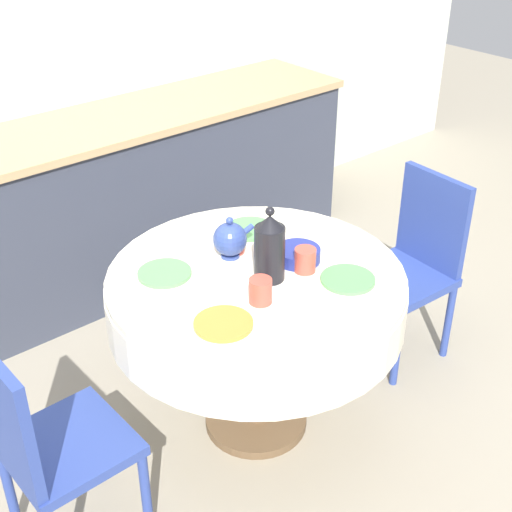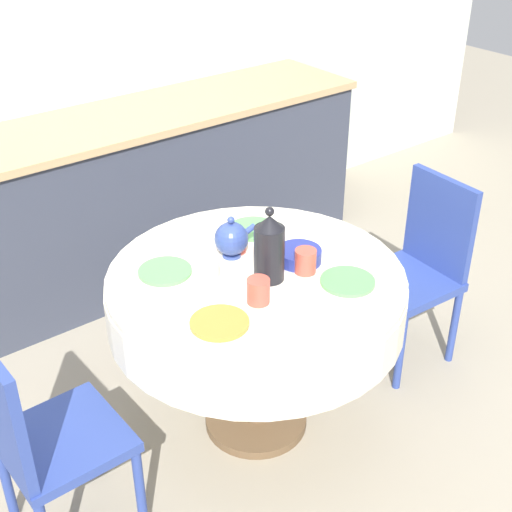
{
  "view_description": "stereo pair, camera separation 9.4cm",
  "coord_description": "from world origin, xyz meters",
  "px_view_note": "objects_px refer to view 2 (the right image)",
  "views": [
    {
      "loc": [
        -1.49,
        -1.76,
        2.22
      ],
      "look_at": [
        0.0,
        0.0,
        0.85
      ],
      "focal_mm": 50.0,
      "sensor_mm": 36.0,
      "label": 1
    },
    {
      "loc": [
        -1.42,
        -1.82,
        2.22
      ],
      "look_at": [
        0.0,
        0.0,
        0.85
      ],
      "focal_mm": 50.0,
      "sensor_mm": 36.0,
      "label": 2
    }
  ],
  "objects_px": {
    "chair_right": "(39,434)",
    "teapot": "(232,239)",
    "chair_left": "(419,263)",
    "coffee_carafe": "(269,248)"
  },
  "relations": [
    {
      "from": "teapot",
      "to": "chair_left",
      "type": "bearing_deg",
      "value": -13.57
    },
    {
      "from": "chair_left",
      "to": "coffee_carafe",
      "type": "distance_m",
      "value": 0.99
    },
    {
      "from": "chair_right",
      "to": "teapot",
      "type": "xyz_separation_m",
      "value": [
        0.93,
        0.18,
        0.35
      ]
    },
    {
      "from": "chair_right",
      "to": "coffee_carafe",
      "type": "height_order",
      "value": "coffee_carafe"
    },
    {
      "from": "chair_left",
      "to": "chair_right",
      "type": "distance_m",
      "value": 1.85
    },
    {
      "from": "chair_right",
      "to": "teapot",
      "type": "distance_m",
      "value": 1.01
    },
    {
      "from": "chair_left",
      "to": "teapot",
      "type": "height_order",
      "value": "teapot"
    },
    {
      "from": "chair_right",
      "to": "teapot",
      "type": "bearing_deg",
      "value": 100.09
    },
    {
      "from": "chair_left",
      "to": "teapot",
      "type": "distance_m",
      "value": 1.0
    },
    {
      "from": "coffee_carafe",
      "to": "teapot",
      "type": "height_order",
      "value": "coffee_carafe"
    }
  ]
}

